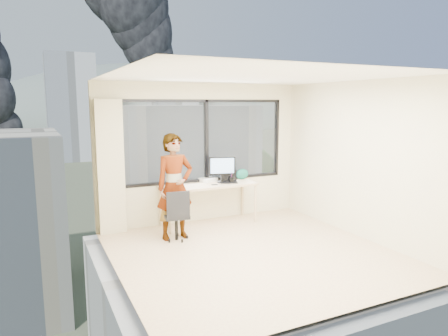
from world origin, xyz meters
TOP-DOWN VIEW (x-y plane):
  - floor at (0.00, 0.00)m, footprint 4.00×4.00m
  - ceiling at (0.00, 0.00)m, footprint 4.00×4.00m
  - wall_front at (0.00, -2.00)m, footprint 4.00×0.01m
  - wall_left at (-2.00, 0.00)m, footprint 0.01×4.00m
  - wall_right at (2.00, 0.00)m, footprint 0.01×4.00m
  - window_wall at (0.05, 2.00)m, footprint 3.30×0.16m
  - curtain at (-1.72, 1.88)m, footprint 0.45×0.14m
  - desk at (0.00, 1.66)m, footprint 1.80×0.60m
  - chair at (-0.84, 1.05)m, footprint 0.49×0.49m
  - person at (-0.83, 1.14)m, footprint 0.67×0.48m
  - monitor at (0.30, 1.71)m, footprint 0.51×0.23m
  - game_console at (0.10, 1.92)m, footprint 0.36×0.33m
  - laptop at (0.41, 1.64)m, footprint 0.41×0.42m
  - cellphone at (0.08, 1.57)m, footprint 0.11×0.06m
  - pen_cup at (0.45, 1.60)m, footprint 0.11×0.11m
  - handbag at (0.80, 1.85)m, footprint 0.29×0.20m
  - exterior_ground at (0.00, 120.00)m, footprint 400.00×400.00m
  - near_bldg_b at (12.00, 38.00)m, footprint 14.00×13.00m
  - near_bldg_c at (30.00, 28.00)m, footprint 12.00×10.00m
  - far_tower_b at (8.00, 120.00)m, footprint 13.00×13.00m
  - far_tower_c at (45.00, 140.00)m, footprint 15.00×15.00m
  - hill_b at (100.00, 320.00)m, footprint 300.00×220.00m
  - tree_b at (4.00, 18.00)m, footprint 7.60×7.60m
  - tree_c at (22.00, 40.00)m, footprint 8.40×8.40m
  - smoke_plume_b at (55.00, 170.00)m, footprint 30.00×18.00m

SIDE VIEW (x-z plane):
  - exterior_ground at x=0.00m, z-range -14.02..-13.98m
  - hill_b at x=100.00m, z-range -62.00..34.00m
  - tree_b at x=4.00m, z-range -14.00..-5.00m
  - near_bldg_c at x=30.00m, z-range -14.00..-4.00m
  - tree_c at x=22.00m, z-range -14.00..-4.00m
  - near_bldg_b at x=12.00m, z-range -14.00..2.00m
  - far_tower_c at x=45.00m, z-range -14.00..12.00m
  - floor at x=0.00m, z-range -0.01..0.01m
  - desk at x=0.00m, z-range 0.00..0.75m
  - chair at x=-0.84m, z-range 0.00..0.86m
  - cellphone at x=0.08m, z-range 0.75..0.76m
  - game_console at x=0.10m, z-range 0.75..0.82m
  - pen_cup at x=0.45m, z-range 0.75..0.86m
  - laptop at x=0.41m, z-range 0.75..0.95m
  - handbag at x=0.80m, z-range 0.75..0.95m
  - person at x=-0.83m, z-range 0.00..1.75m
  - monitor at x=0.30m, z-range 0.75..1.25m
  - far_tower_b at x=8.00m, z-range -14.00..16.00m
  - curtain at x=-1.72m, z-range 0.00..2.30m
  - wall_front at x=0.00m, z-range 0.00..2.60m
  - wall_left at x=-2.00m, z-range 0.00..2.60m
  - wall_right at x=2.00m, z-range 0.00..2.60m
  - window_wall at x=0.05m, z-range 0.75..2.30m
  - ceiling at x=0.00m, z-range 2.60..2.60m
  - smoke_plume_b at x=55.00m, z-range -8.00..62.00m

